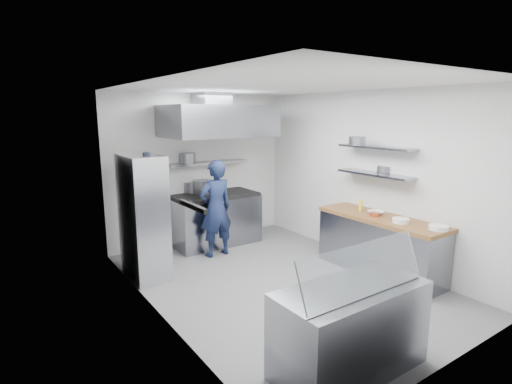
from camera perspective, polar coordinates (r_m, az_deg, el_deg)
floor at (r=6.02m, az=3.32°, el=-12.68°), size 5.00×5.00×0.00m
ceiling at (r=5.52m, az=3.65°, el=14.95°), size 5.00×5.00×0.00m
wall_back at (r=7.71m, az=-8.04°, el=3.35°), size 3.60×2.80×0.02m
wall_front at (r=4.00m, az=26.16°, el=-4.97°), size 3.60×2.80×0.02m
wall_left at (r=4.74m, az=-13.97°, el=-1.76°), size 2.80×5.00×0.02m
wall_right at (r=6.85m, az=15.45°, el=2.08°), size 2.80×5.00×0.02m
gas_range at (r=7.59m, az=-5.82°, el=-4.04°), size 1.60×0.80×0.90m
cooktop at (r=7.48m, az=-5.89°, el=-0.49°), size 1.57×0.78×0.06m
stock_pot_left at (r=7.67m, az=-9.17°, el=0.70°), size 0.31×0.31×0.20m
stock_pot_mid at (r=7.58m, az=-7.57°, el=0.78°), size 0.38×0.38×0.24m
over_range_shelf at (r=7.59m, az=-6.85°, el=4.17°), size 1.60×0.30×0.04m
shelf_pot_a at (r=7.47m, az=-9.73°, el=4.83°), size 0.28×0.28×0.18m
extractor_hood at (r=7.18m, az=-5.43°, el=10.05°), size 1.90×1.15×0.55m
hood_duct at (r=7.38m, az=-6.36°, el=13.01°), size 0.55×0.55×0.24m
red_firebox at (r=7.18m, az=-16.79°, el=2.58°), size 0.22×0.10×0.26m
chef at (r=6.85m, az=-5.76°, el=-2.38°), size 0.62×0.42×1.67m
wire_rack at (r=6.15m, az=-15.80°, el=-3.46°), size 0.50×0.90×1.85m
rack_bin_a at (r=5.88m, az=-14.69°, el=-5.32°), size 0.17×0.21×0.19m
rack_bin_b at (r=6.20m, az=-16.40°, el=0.18°), size 0.13×0.17×0.15m
rack_jar at (r=5.88m, az=-15.33°, el=4.59°), size 0.11×0.11×0.18m
knife_strip at (r=3.90m, az=-9.04°, el=-2.04°), size 0.04×0.55×0.05m
prep_counter_base at (r=6.47m, az=17.23°, el=-7.49°), size 0.62×2.00×0.84m
prep_counter_top at (r=6.34m, az=17.47°, el=-3.63°), size 0.65×2.04×0.06m
plate_stack_a at (r=5.90m, az=24.63°, el=-4.64°), size 0.26×0.26×0.06m
plate_stack_b at (r=6.07m, az=19.98°, el=-3.85°), size 0.24×0.24×0.06m
copper_pan at (r=6.32m, az=16.59°, el=-3.07°), size 0.15×0.15×0.06m
squeeze_bottle at (r=6.58m, az=14.72°, el=-1.87°), size 0.05×0.05×0.18m
mixing_bowl at (r=6.42m, az=16.71°, el=-2.87°), size 0.29×0.29×0.06m
wall_shelf_lower at (r=6.52m, az=16.59°, el=2.47°), size 0.30×1.30×0.04m
wall_shelf_upper at (r=6.48m, az=16.80°, el=6.15°), size 0.30×1.30×0.04m
shelf_pot_c at (r=6.60m, az=17.83°, el=3.12°), size 0.22×0.22×0.10m
shelf_pot_d at (r=6.51m, az=14.27°, el=7.10°), size 0.26×0.26×0.14m
display_case at (r=4.09m, az=13.27°, el=-18.54°), size 1.50×0.70×0.85m
display_glass at (r=3.74m, az=15.09°, el=-10.58°), size 1.47×0.19×0.42m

